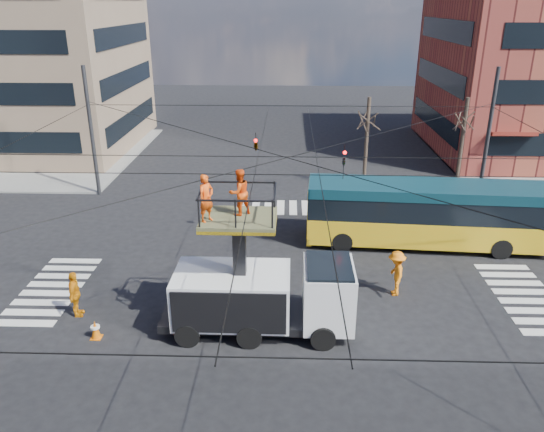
{
  "coord_description": "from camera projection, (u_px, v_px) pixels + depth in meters",
  "views": [
    {
      "loc": [
        0.04,
        -19.57,
        11.41
      ],
      "look_at": [
        -0.63,
        1.76,
        2.78
      ],
      "focal_mm": 35.0,
      "sensor_mm": 36.0,
      "label": 1
    }
  ],
  "objects": [
    {
      "name": "utility_truck",
      "position": [
        262.0,
        281.0,
        19.18
      ],
      "size": [
        7.02,
        2.7,
        6.17
      ],
      "rotation": [
        0.0,
        0.0,
        -0.01
      ],
      "color": "black",
      "rests_on": "ground"
    },
    {
      "name": "ground",
      "position": [
        286.0,
        293.0,
        22.41
      ],
      "size": [
        120.0,
        120.0,
        0.0
      ],
      "primitive_type": "plane",
      "color": "black",
      "rests_on": "ground"
    },
    {
      "name": "worker_ground",
      "position": [
        75.0,
        294.0,
        20.44
      ],
      "size": [
        0.6,
        1.15,
        1.87
      ],
      "primitive_type": "imported",
      "rotation": [
        0.0,
        0.0,
        1.71
      ],
      "color": "orange",
      "rests_on": "ground"
    },
    {
      "name": "city_bus",
      "position": [
        425.0,
        213.0,
        26.2
      ],
      "size": [
        11.78,
        3.43,
        3.2
      ],
      "rotation": [
        0.0,
        0.0,
        -0.07
      ],
      "color": "#EEAF16",
      "rests_on": "ground"
    },
    {
      "name": "sidewalk_nw",
      "position": [
        26.0,
        155.0,
        42.45
      ],
      "size": [
        18.0,
        18.0,
        0.12
      ],
      "primitive_type": "cube",
      "color": "slate",
      "rests_on": "ground"
    },
    {
      "name": "overhead_network",
      "position": [
        285.0,
        194.0,
        21.18
      ],
      "size": [
        24.24,
        24.24,
        8.0
      ],
      "color": "#2D2D30",
      "rests_on": "ground"
    },
    {
      "name": "flagger",
      "position": [
        396.0,
        273.0,
        21.93
      ],
      "size": [
        0.76,
        1.29,
        1.97
      ],
      "primitive_type": "imported",
      "rotation": [
        0.0,
        0.0,
        -1.59
      ],
      "color": "orange",
      "rests_on": "ground"
    },
    {
      "name": "tree_a",
      "position": [
        368.0,
        119.0,
        33.04
      ],
      "size": [
        2.0,
        2.0,
        6.0
      ],
      "color": "#382B21",
      "rests_on": "ground"
    },
    {
      "name": "tree_b",
      "position": [
        465.0,
        120.0,
        32.86
      ],
      "size": [
        2.0,
        2.0,
        6.0
      ],
      "color": "#382B21",
      "rests_on": "ground"
    },
    {
      "name": "traffic_cone",
      "position": [
        95.0,
        329.0,
        19.26
      ],
      "size": [
        0.36,
        0.36,
        0.72
      ],
      "primitive_type": "cone",
      "color": "orange",
      "rests_on": "ground"
    },
    {
      "name": "crosswalks",
      "position": [
        286.0,
        292.0,
        22.41
      ],
      "size": [
        22.4,
        22.4,
        0.02
      ],
      "primitive_type": null,
      "color": "silver",
      "rests_on": "ground"
    }
  ]
}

